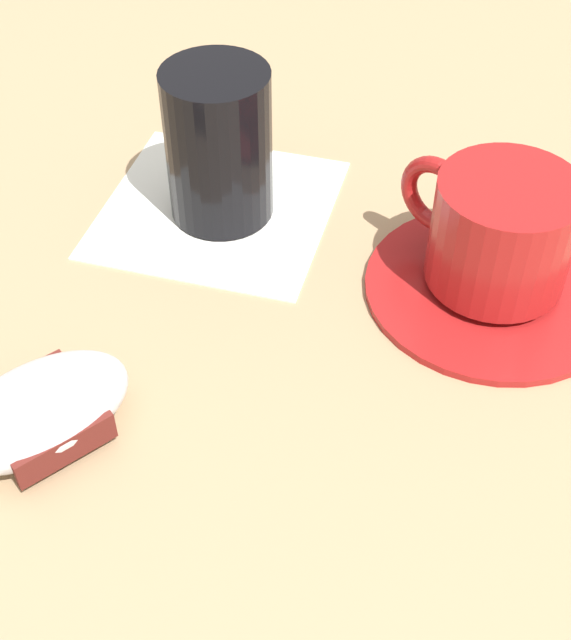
% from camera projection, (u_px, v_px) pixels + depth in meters
% --- Properties ---
extents(ground_plane, '(3.00, 3.00, 0.00)m').
position_uv_depth(ground_plane, '(302.00, 284.00, 0.54)').
color(ground_plane, '#9E7F5B').
extents(saucer, '(0.15, 0.15, 0.01)m').
position_uv_depth(saucer, '(492.00, 286.00, 0.53)').
color(saucer, maroon).
rests_on(saucer, ground).
extents(coffee_cup, '(0.09, 0.10, 0.07)m').
position_uv_depth(coffee_cup, '(499.00, 230.00, 0.51)').
color(coffee_cup, maroon).
rests_on(coffee_cup, saucer).
extents(computer_mouse, '(0.11, 0.10, 0.04)m').
position_uv_depth(computer_mouse, '(39.00, 411.00, 0.45)').
color(computer_mouse, silver).
rests_on(computer_mouse, ground).
extents(napkin_under_glass, '(0.19, 0.19, 0.00)m').
position_uv_depth(napkin_under_glass, '(218.00, 208.00, 0.59)').
color(napkin_under_glass, silver).
rests_on(napkin_under_glass, ground).
extents(drinking_glass, '(0.07, 0.07, 0.10)m').
position_uv_depth(drinking_glass, '(219.00, 145.00, 0.56)').
color(drinking_glass, black).
rests_on(drinking_glass, napkin_under_glass).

